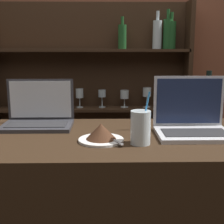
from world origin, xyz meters
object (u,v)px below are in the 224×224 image
at_px(laptop_near, 38,116).
at_px(water_glass, 141,127).
at_px(wine_bottle_dark, 207,105).
at_px(cake_plate, 101,134).
at_px(laptop_far, 192,122).

relative_size(laptop_near, water_glass, 1.58).
height_order(water_glass, wine_bottle_dark, wine_bottle_dark).
relative_size(cake_plate, water_glass, 0.89).
relative_size(laptop_far, wine_bottle_dark, 1.21).
distance_m(laptop_near, water_glass, 0.57).
distance_m(cake_plate, wine_bottle_dark, 0.59).
height_order(laptop_near, water_glass, laptop_near).
height_order(laptop_near, cake_plate, laptop_near).
relative_size(laptop_far, cake_plate, 1.74).
bearing_deg(water_glass, wine_bottle_dark, 39.58).
bearing_deg(wine_bottle_dark, cake_plate, -153.52).
xyz_separation_m(laptop_far, cake_plate, (-0.41, -0.11, -0.02)).
bearing_deg(laptop_near, wine_bottle_dark, -0.50).
xyz_separation_m(water_glass, wine_bottle_dark, (0.36, 0.30, 0.04)).
distance_m(laptop_far, water_glass, 0.29).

